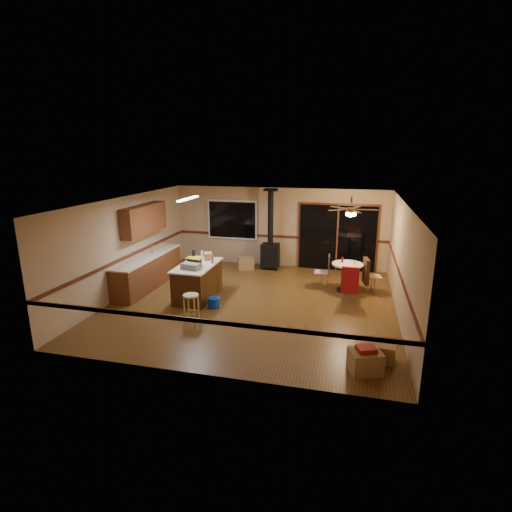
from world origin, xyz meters
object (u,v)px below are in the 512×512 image
(blue_bucket, at_px, (214,302))
(box_corner_a, at_px, (365,362))
(toolbox_black, at_px, (194,262))
(dining_table, at_px, (347,272))
(kitchen_island, at_px, (198,281))
(wood_stove, at_px, (270,247))
(box_under_window, at_px, (246,263))
(box_corner_b, at_px, (383,353))
(bar_stool, at_px, (191,308))
(toolbox_grey, at_px, (191,266))
(chair_left, at_px, (326,268))
(chair_right, at_px, (367,271))
(chair_near, at_px, (350,280))

(blue_bucket, xyz_separation_m, box_corner_a, (3.57, -2.19, 0.07))
(toolbox_black, distance_m, dining_table, 4.15)
(kitchen_island, distance_m, wood_stove, 3.33)
(box_under_window, xyz_separation_m, box_corner_b, (4.01, -5.07, -0.03))
(toolbox_black, height_order, box_under_window, toolbox_black)
(kitchen_island, bearing_deg, bar_stool, -73.59)
(toolbox_black, distance_m, bar_stool, 1.57)
(toolbox_grey, height_order, chair_left, toolbox_grey)
(box_corner_b, bearing_deg, chair_right, 93.68)
(dining_table, bearing_deg, toolbox_grey, -153.84)
(box_under_window, bearing_deg, dining_table, -22.30)
(bar_stool, distance_m, chair_left, 4.12)
(kitchen_island, bearing_deg, wood_stove, 66.91)
(toolbox_black, relative_size, box_under_window, 0.69)
(toolbox_black, relative_size, box_corner_a, 0.64)
(toolbox_black, height_order, chair_near, toolbox_black)
(kitchen_island, relative_size, box_corner_b, 4.01)
(chair_near, height_order, box_corner_a, chair_near)
(bar_stool, distance_m, chair_near, 4.02)
(kitchen_island, height_order, box_under_window, kitchen_island)
(box_corner_a, xyz_separation_m, box_corner_b, (0.33, 0.47, -0.03))
(toolbox_grey, xyz_separation_m, chair_right, (4.31, 1.88, -0.38))
(kitchen_island, distance_m, chair_left, 3.56)
(box_corner_a, bearing_deg, toolbox_grey, 150.92)
(chair_left, distance_m, box_under_window, 2.95)
(box_corner_a, bearing_deg, chair_right, 88.74)
(chair_left, bearing_deg, wood_stove, 142.01)
(toolbox_grey, height_order, chair_right, toolbox_grey)
(chair_near, relative_size, chair_right, 1.00)
(box_corner_b, bearing_deg, chair_near, 103.25)
(toolbox_grey, height_order, box_under_window, toolbox_grey)
(blue_bucket, distance_m, dining_table, 3.76)
(toolbox_grey, xyz_separation_m, bar_stool, (0.44, -1.07, -0.65))
(toolbox_grey, xyz_separation_m, chair_near, (3.88, 0.98, -0.38))
(box_under_window, bearing_deg, toolbox_black, -100.78)
(chair_near, height_order, box_corner_b, chair_near)
(kitchen_island, xyz_separation_m, blue_bucket, (0.64, -0.56, -0.32))
(blue_bucket, relative_size, box_corner_b, 0.74)
(chair_left, distance_m, chair_right, 1.12)
(toolbox_grey, bearing_deg, wood_stove, 69.30)
(kitchen_island, relative_size, chair_right, 2.40)
(blue_bucket, distance_m, box_under_window, 3.36)
(chair_left, bearing_deg, chair_near, -55.37)
(toolbox_black, bearing_deg, box_corner_b, -25.16)
(chair_left, bearing_deg, blue_bucket, -140.15)
(toolbox_black, bearing_deg, kitchen_island, 82.42)
(bar_stool, relative_size, box_under_window, 1.30)
(dining_table, relative_size, chair_left, 1.64)
(wood_stove, height_order, box_corner_a, wood_stove)
(chair_right, bearing_deg, box_under_window, 160.72)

